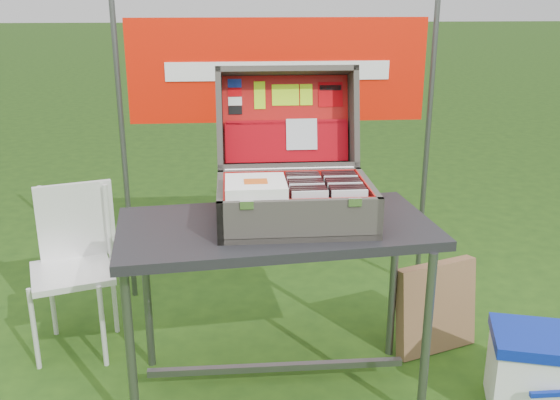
{
  "coord_description": "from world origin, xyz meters",
  "views": [
    {
      "loc": [
        -0.27,
        -2.28,
        1.69
      ],
      "look_at": [
        -0.07,
        0.1,
        0.9
      ],
      "focal_mm": 40.0,
      "sensor_mm": 36.0,
      "label": 1
    }
  ],
  "objects": [
    {
      "name": "cd_left_8",
      "position": [
        0.03,
        0.12,
        0.91
      ],
      "size": [
        0.14,
        0.01,
        0.16
      ],
      "primitive_type": "cube",
      "color": "silver",
      "rests_on": "suitcase_liner_floor"
    },
    {
      "name": "suitcase_hinge",
      "position": [
        -0.01,
        0.32,
        0.97
      ],
      "size": [
        0.56,
        0.02,
        0.02
      ],
      "primitive_type": "cylinder",
      "rotation": [
        0.0,
        1.57,
        0.0
      ],
      "color": "silver",
      "rests_on": "suitcase_base_wall_back"
    },
    {
      "name": "lid_card_neon_small",
      "position": [
        0.08,
        0.53,
        1.26
      ],
      "size": [
        0.06,
        0.03,
        0.09
      ],
      "primitive_type": "cube",
      "rotation": [
        -1.81,
        0.0,
        0.0
      ],
      "color": "#B3F511",
      "rests_on": "suitcase_lid_liner"
    },
    {
      "name": "cd_left_0",
      "position": [
        0.03,
        -0.08,
        0.91
      ],
      "size": [
        0.14,
        0.01,
        0.16
      ],
      "primitive_type": "cube",
      "color": "silver",
      "rests_on": "suitcase_liner_floor"
    },
    {
      "name": "cd_left_1",
      "position": [
        0.03,
        -0.05,
        0.91
      ],
      "size": [
        0.14,
        0.01,
        0.16
      ],
      "primitive_type": "cube",
      "color": "black",
      "rests_on": "suitcase_liner_floor"
    },
    {
      "name": "table_brace",
      "position": [
        -0.09,
        0.1,
        0.12
      ],
      "size": [
        1.13,
        0.03,
        0.03
      ],
      "primitive_type": "cube",
      "color": "#59595B",
      "rests_on": "ground"
    },
    {
      "name": "lid_sticker_band",
      "position": [
        0.19,
        0.53,
        1.26
      ],
      "size": [
        0.11,
        0.03,
        0.11
      ],
      "primitive_type": "cube",
      "rotation": [
        -1.81,
        0.0,
        0.0
      ],
      "color": "#BE0005",
      "rests_on": "suitcase_lid_liner"
    },
    {
      "name": "chair_leg_br",
      "position": [
        -0.88,
        0.68,
        0.21
      ],
      "size": [
        0.02,
        0.02,
        0.42
      ],
      "primitive_type": "cylinder",
      "color": "silver",
      "rests_on": "ground"
    },
    {
      "name": "cooler_lid",
      "position": [
        1.0,
        -0.12,
        0.33
      ],
      "size": [
        0.48,
        0.41,
        0.05
      ],
      "primitive_type": "cube",
      "rotation": [
        0.0,
        0.0,
        -0.28
      ],
      "color": "navy",
      "rests_on": "cooler_body"
    },
    {
      "name": "suitcase_lid_liner",
      "position": [
        -0.01,
        0.51,
        1.15
      ],
      "size": [
        0.57,
        0.1,
        0.38
      ],
      "primitive_type": "cube",
      "rotation": [
        -1.81,
        0.0,
        0.0
      ],
      "color": "red",
      "rests_on": "suitcase_lid_back"
    },
    {
      "name": "cooler",
      "position": [
        1.0,
        -0.12,
        0.18
      ],
      "size": [
        0.48,
        0.41,
        0.36
      ],
      "primitive_type": null,
      "rotation": [
        0.0,
        0.0,
        -0.28
      ],
      "color": "white",
      "rests_on": "ground"
    },
    {
      "name": "lid_sticker_cc_b",
      "position": [
        -0.24,
        0.53,
        1.27
      ],
      "size": [
        0.06,
        0.01,
        0.04
      ],
      "primitive_type": "cube",
      "rotation": [
        -1.81,
        0.0,
        0.0
      ],
      "color": "#BE0005",
      "rests_on": "suitcase_lid_liner"
    },
    {
      "name": "suitcase_liner_floor",
      "position": [
        -0.01,
        0.1,
        0.83
      ],
      "size": [
        0.57,
        0.4,
        0.01
      ],
      "primitive_type": "cube",
      "color": "red",
      "rests_on": "suitcase_base_bottom"
    },
    {
      "name": "cd_left_11",
      "position": [
        0.03,
        0.19,
        0.91
      ],
      "size": [
        0.14,
        0.01,
        0.16
      ],
      "primitive_type": "cube",
      "color": "black",
      "rests_on": "suitcase_liner_floor"
    },
    {
      "name": "cd_right_8",
      "position": [
        0.18,
        0.12,
        0.91
      ],
      "size": [
        0.14,
        0.01,
        0.16
      ],
      "primitive_type": "cube",
      "color": "silver",
      "rests_on": "suitcase_liner_floor"
    },
    {
      "name": "cooler_body",
      "position": [
        1.0,
        -0.12,
        0.16
      ],
      "size": [
        0.45,
        0.39,
        0.31
      ],
      "primitive_type": "cube",
      "rotation": [
        0.0,
        0.0,
        -0.28
      ],
      "color": "white",
      "rests_on": "ground"
    },
    {
      "name": "banner_post_right",
      "position": [
        0.85,
        1.1,
        0.85
      ],
      "size": [
        0.03,
        0.03,
        1.7
      ],
      "primitive_type": "cylinder",
      "color": "#59595B",
      "rests_on": "ground"
    },
    {
      "name": "cd_right_10",
      "position": [
        0.18,
        0.17,
        0.91
      ],
      "size": [
        0.14,
        0.01,
        0.16
      ],
      "primitive_type": "cube",
      "color": "black",
      "rests_on": "suitcase_liner_floor"
    },
    {
      "name": "chair",
      "position": [
        -1.04,
        0.52,
        0.41
      ],
      "size": [
        0.47,
        0.5,
        0.81
      ],
      "primitive_type": null,
      "rotation": [
        0.0,
        0.0,
        0.31
      ],
      "color": "silver",
      "rests_on": "ground"
    },
    {
      "name": "songbook_7",
      "position": [
        -0.17,
        0.01,
        1.0
      ],
      "size": [
        0.23,
        0.23,
        0.0
      ],
      "primitive_type": "cube",
      "color": "white",
      "rests_on": "suitcase_base_wall_front"
    },
    {
      "name": "suitcase_pocket_edge",
      "position": [
        -0.01,
        0.48,
        1.14
      ],
      "size": [
        0.54,
        0.02,
        0.02
      ],
      "primitive_type": "cube",
      "rotation": [
        -1.81,
        0.0,
        0.0
      ],
      "color": "#95020B",
      "rests_on": "suitcase_lid_pocket"
    },
    {
      "name": "suitcase_lid_rim_right",
      "position": [
        0.29,
        0.46,
        1.16
      ],
      "size": [
        0.02,
        0.27,
        0.47
      ],
      "primitive_type": "cube",
      "rotation": [
        -1.81,
        0.0,
        0.0
      ],
      "color": "#464139",
      "rests_on": "suitcase_lid_back"
    },
    {
      "name": "lid_sticker_cc_a",
      "position": [
        -0.24,
        0.54,
        1.31
      ],
      "size": [
        0.06,
        0.01,
        0.04
      ],
      "primitive_type": "cube",
      "rotation": [
        -1.81,
        0.0,
        0.0
      ],
      "color": "#1933B2",
      "rests_on": "suitcase_lid_liner"
    },
    {
      "name": "chair_leg_fr",
      "position": [
        -0.88,
        0.36,
        0.21
      ],
      "size": [
        0.02,
        0.02,
        0.42
      ],
      "primitive_type": "cylinder",
      "color": "silver",
      "rests_on": "ground"
    },
    {
      "name": "table_leg_bl",
      "position": [
        -0.67,
        0.35,
        0.38
      ],
      "size": [
        0.04,
        0.04,
        0.76
      ],
      "primitive_type": "cylinder",
      "color": "#59595B",
      "rests_on": "ground"
    },
    {
      "name": "suitcase_lid_rim_left",
      "position": [
        -0.31,
        0.46,
        1.16
      ],
      "size": [
        0.02,
        0.27,
        0.47
      ],
      "primitive_type": "cube",
      "rotation": [
        -1.81,
        0.0,
        0.0
      ],
      "color": "#464139",
      "rests_on": "suitcase_lid_back"
    },
    {
      "name": "songbook_0",
      "position": [
        -0.17,
        0.01,
        0.97
      ],
      "size": [
        0.23,
        0.23,
        0.0
      ],
      "primitive_type": "cube",
      "color": "white",
      "rests_on": "suitcase_base_wall_front"
    },
    {
      "name": "suitcase_base_wall_left",
      "position": [
        -0.31,
        0.1,
        0.88
      ],
      "size": [
        0.02,
        0.45,
        0.17
      ],
      "primitive_type": "cube",
      "color": "#464139",
      "rests_on": "table_top"
    },
    {
      "name": "chair_backrest",
      "position": [
        -1.04,
        0.7,
        0.62
      ],
      "size": [
        0.36,
        0.14,
        0.39
      ],
      "primitive_type": "cube",
      "rotation": [
        0.0,
        0.0,
        0.31
      ],
      "color": "silver",
      "rests_on": "chair_seat"
    },
    {
      "name": "chair_upright_right",
      "position": [
        -0.88,
        0.7,
        0.61
      ],
      "size": [
        0.02,
        0.02,
        0.39
      ],
      "primitive_type": "cylinder",
      "color": "silver",
      "rests_on": "chair_seat"
    },
    {
      "name": "suitcase",
      "position": [
        -0.01,
        0.16,
        1.09
      ],
      "size": [
        0.62,
        0.61,
        0.58
      ],
      "primitive_type": null,
      "color": "#464139",
      "rests_on": "table"
    },
    {
      "name": "songbook_graphic",
      "position": [
        -0.17,
        0.0,
        1.01
      ],
      "size": [
        0.09,
        0.07,
        0.0
      ],
      "primitive_type": "cube",
      "color": "#D85919",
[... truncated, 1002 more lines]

